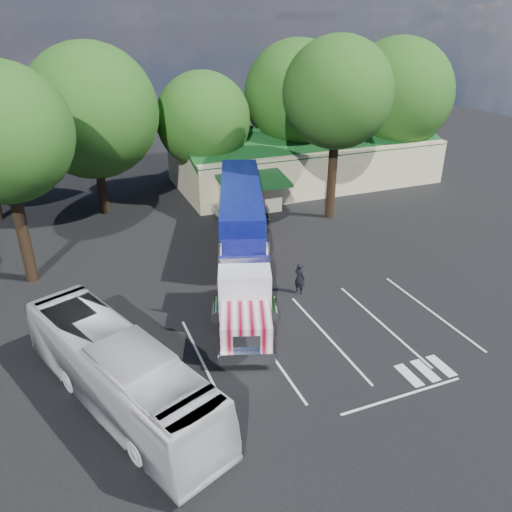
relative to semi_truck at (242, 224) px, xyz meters
name	(u,v)px	position (x,y,z in m)	size (l,w,h in m)	color
ground	(228,293)	(-2.32, -3.87, -2.50)	(120.00, 120.00, 0.00)	black
event_hall	(303,159)	(11.41, 13.94, -0.29)	(24.20, 14.12, 5.55)	beige
tree_row_c	(91,112)	(-7.32, 12.33, 5.54)	(10.00, 10.00, 13.05)	black
tree_row_d	(203,120)	(1.68, 13.63, 4.08)	(8.00, 8.00, 10.60)	black
tree_row_e	(297,95)	(10.68, 14.13, 5.59)	(9.60, 9.60, 12.90)	black
tree_row_f	(397,94)	(20.68, 12.93, 5.29)	(10.40, 10.40, 13.00)	black
tree_near_left	(1,134)	(-12.82, 2.13, 6.31)	(7.60, 7.60, 12.65)	black
tree_near_right	(338,94)	(9.18, 4.63, 6.96)	(8.00, 8.00, 13.50)	black
semi_truck	(242,224)	(0.00, 0.00, 0.00)	(9.43, 20.75, 4.42)	black
woman	(300,278)	(1.54, -5.33, -1.56)	(0.68, 0.45, 1.88)	black
bicycle	(262,224)	(3.18, 4.13, -2.01)	(0.65, 1.87, 0.98)	black
tour_bus	(119,372)	(-9.32, -10.92, -0.88)	(2.72, 11.64, 3.24)	silver
silver_sedan	(240,207)	(2.68, 7.53, -1.77)	(1.54, 4.43, 1.46)	#B3B5BC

